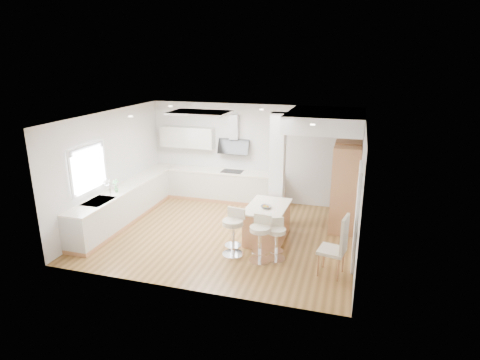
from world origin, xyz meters
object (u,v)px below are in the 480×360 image
(bar_stool_a, at_px, (233,230))
(bar_stool_c, at_px, (276,237))
(dining_chair, at_px, (338,244))
(peninsula, at_px, (267,222))
(bar_stool_b, at_px, (260,236))

(bar_stool_a, bearing_deg, bar_stool_c, 13.95)
(bar_stool_c, xyz_separation_m, dining_chair, (1.25, -0.32, 0.17))
(bar_stool_c, bearing_deg, peninsula, 91.04)
(dining_chair, bearing_deg, bar_stool_c, 176.67)
(bar_stool_a, bearing_deg, bar_stool_b, -0.17)
(bar_stool_b, distance_m, dining_chair, 1.56)
(bar_stool_b, xyz_separation_m, bar_stool_c, (0.30, 0.17, -0.06))
(bar_stool_a, height_order, bar_stool_b, bar_stool_a)
(peninsula, bearing_deg, bar_stool_b, -82.75)
(bar_stool_b, bearing_deg, bar_stool_a, 177.19)
(bar_stool_c, bearing_deg, bar_stool_a, 161.63)
(peninsula, distance_m, bar_stool_a, 1.10)
(peninsula, distance_m, bar_stool_b, 1.08)
(peninsula, xyz_separation_m, bar_stool_c, (0.39, -0.90, 0.08))
(peninsula, bearing_deg, bar_stool_a, -115.83)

